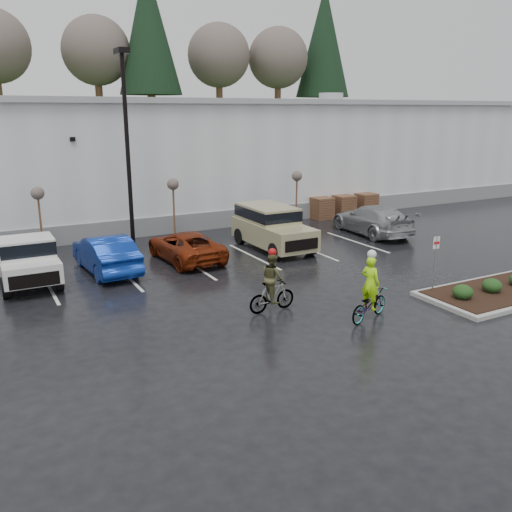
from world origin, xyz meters
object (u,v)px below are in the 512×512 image
cyclist_hivis (369,298)px  sapling_west (38,197)px  sapling_east (297,179)px  car_far_silver (372,220)px  pallet_stack_b (344,206)px  car_blue (106,253)px  cyclist_olive (272,288)px  pickup_white (26,257)px  suv_tan (273,228)px  fire_lane_sign (435,257)px  car_red (185,246)px  pallet_stack_c (366,204)px  sapling_mid (173,188)px  pallet_stack_a (321,208)px  lamppost (126,130)px

cyclist_hivis → sapling_west: bearing=11.9°
sapling_east → car_far_silver: bearing=-57.9°
pallet_stack_b → car_blue: 17.06m
cyclist_hivis → cyclist_olive: 3.19m
pickup_white → cyclist_olive: 10.15m
car_blue → cyclist_olive: (3.79, -7.32, 0.02)m
sapling_west → cyclist_hivis: bearing=-59.2°
pallet_stack_b → cyclist_hivis: (-10.07, -14.62, 0.04)m
pickup_white → suv_tan: bearing=-0.8°
fire_lane_sign → car_red: bearing=125.8°
pallet_stack_c → fire_lane_sign: bearing=-120.7°
suv_tan → car_red: bearing=178.9°
fire_lane_sign → car_blue: 13.10m
sapling_mid → suv_tan: bearing=-49.8°
pallet_stack_a → pallet_stack_c: (3.50, 0.00, 0.00)m
pallet_stack_a → cyclist_hivis: 16.84m
lamppost → car_far_silver: size_ratio=1.68×
pickup_white → car_blue: pickup_white is taller
cyclist_hivis → cyclist_olive: (-2.39, 2.12, 0.09)m
fire_lane_sign → suv_tan: bearing=101.6°
pallet_stack_c → suv_tan: suv_tan is taller
pallet_stack_a → pallet_stack_c: same height
car_far_silver → sapling_east: bearing=-53.5°
suv_tan → cyclist_hivis: 9.63m
fire_lane_sign → car_far_silver: fire_lane_sign is taller
pallet_stack_b → cyclist_olive: bearing=-134.9°
sapling_east → cyclist_hivis: (-5.87, -13.62, -2.01)m
pallet_stack_b → pickup_white: size_ratio=0.26×
sapling_mid → pallet_stack_b: 11.92m
lamppost → cyclist_olive: lamppost is taller
suv_tan → cyclist_hivis: cyclist_hivis is taller
sapling_west → car_red: (5.51, -4.09, -2.06)m
sapling_west → sapling_east: same height
lamppost → fire_lane_sign: bearing=-56.5°
car_red → sapling_east: bearing=-157.1°
pallet_stack_c → cyclist_hivis: 18.83m
sapling_east → pallet_stack_a: (2.50, 1.00, -2.05)m
pallet_stack_c → car_far_silver: size_ratio=0.25×
lamppost → cyclist_hivis: lamppost is taller
pallet_stack_c → suv_tan: (-9.97, -5.18, 0.35)m
lamppost → cyclist_olive: 11.71m
car_red → suv_tan: size_ratio=0.94×
pallet_stack_c → lamppost: bearing=-172.9°
pallet_stack_b → car_far_silver: car_far_silver is taller
sapling_mid → pallet_stack_b: (11.70, 1.00, -2.05)m
pallet_stack_c → car_blue: size_ratio=0.28×
suv_tan → car_far_silver: suv_tan is taller
fire_lane_sign → pallet_stack_a: bearing=71.2°
pallet_stack_a → cyclist_olive: (-10.76, -12.50, 0.13)m
car_red → car_far_silver: 10.92m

